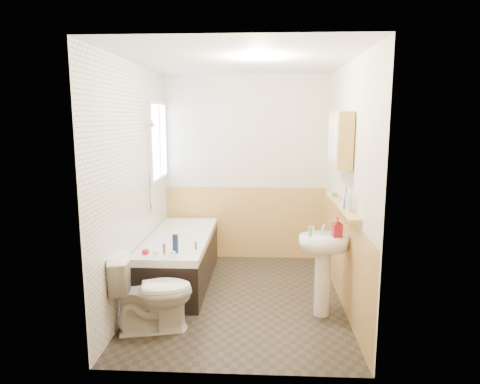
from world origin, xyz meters
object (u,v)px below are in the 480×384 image
bathtub (180,258)px  toilet (152,292)px  pine_shelf (341,205)px  sink (323,259)px  medicine_cabinet (340,140)px

bathtub → toilet: bearing=-91.4°
bathtub → pine_shelf: size_ratio=1.25×
sink → medicine_cabinet: medicine_cabinet is taller
toilet → sink: size_ratio=0.81×
toilet → bathtub: bearing=-13.9°
sink → bathtub: bearing=161.8°
bathtub → sink: 1.78m
medicine_cabinet → pine_shelf: bearing=-36.4°
pine_shelf → medicine_cabinet: (-0.03, 0.02, 0.66)m
bathtub → toilet: size_ratio=2.40×
bathtub → medicine_cabinet: medicine_cabinet is taller
medicine_cabinet → toilet: bearing=-158.8°
sink → medicine_cabinet: (0.17, 0.30, 1.15)m
toilet → pine_shelf: pine_shelf is taller
sink → pine_shelf: size_ratio=0.64×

